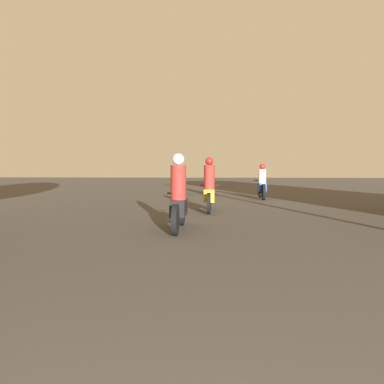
# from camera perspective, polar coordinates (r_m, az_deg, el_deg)

# --- Properties ---
(motorcycle_black) EXTENTS (0.60, 1.93, 1.59)m
(motorcycle_black) POSITION_cam_1_polar(r_m,az_deg,el_deg) (7.75, -2.05, -1.17)
(motorcycle_black) COLOR black
(motorcycle_black) RESTS_ON ground_plane
(motorcycle_yellow) EXTENTS (0.60, 1.89, 1.63)m
(motorcycle_yellow) POSITION_cam_1_polar(r_m,az_deg,el_deg) (11.17, 2.65, 0.30)
(motorcycle_yellow) COLOR black
(motorcycle_yellow) RESTS_ON ground_plane
(motorcycle_blue) EXTENTS (0.60, 1.97, 1.51)m
(motorcycle_blue) POSITION_cam_1_polar(r_m,az_deg,el_deg) (16.42, 10.61, 1.08)
(motorcycle_blue) COLOR black
(motorcycle_blue) RESTS_ON ground_plane
(motorcycle_silver) EXTENTS (0.60, 2.02, 1.54)m
(motorcycle_silver) POSITION_cam_1_polar(r_m,az_deg,el_deg) (18.86, 2.85, 1.46)
(motorcycle_silver) COLOR black
(motorcycle_silver) RESTS_ON ground_plane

